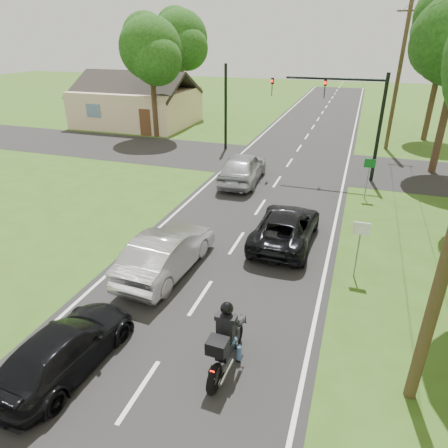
{
  "coord_description": "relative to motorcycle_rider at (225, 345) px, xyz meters",
  "views": [
    {
      "loc": [
        4.2,
        -9.95,
        7.84
      ],
      "look_at": [
        -0.21,
        3.0,
        1.3
      ],
      "focal_mm": 32.0,
      "sensor_mm": 36.0,
      "label": 1
    }
  ],
  "objects": [
    {
      "name": "ground",
      "position": [
        -1.75,
        2.64,
        -0.8
      ],
      "size": [
        140.0,
        140.0,
        0.0
      ],
      "primitive_type": "plane",
      "color": "#354E16",
      "rests_on": "ground"
    },
    {
      "name": "road",
      "position": [
        -1.75,
        12.64,
        -0.8
      ],
      "size": [
        8.0,
        100.0,
        0.01
      ],
      "primitive_type": "cube",
      "color": "black",
      "rests_on": "ground"
    },
    {
      "name": "cross_road",
      "position": [
        -1.75,
        18.64,
        -0.8
      ],
      "size": [
        60.0,
        7.0,
        0.01
      ],
      "primitive_type": "cube",
      "color": "black",
      "rests_on": "ground"
    },
    {
      "name": "motorcycle_rider",
      "position": [
        0.0,
        0.0,
        0.0
      ],
      "size": [
        0.67,
        2.38,
        2.05
      ],
      "rotation": [
        0.0,
        0.0,
        -0.04
      ],
      "color": "black",
      "rests_on": "ground"
    },
    {
      "name": "dark_suv",
      "position": [
        0.11,
        7.4,
        -0.11
      ],
      "size": [
        2.35,
        4.97,
        1.37
      ],
      "primitive_type": "imported",
      "rotation": [
        0.0,
        0.0,
        3.13
      ],
      "color": "black",
      "rests_on": "road"
    },
    {
      "name": "silver_sedan",
      "position": [
        -3.48,
        3.76,
        -0.0
      ],
      "size": [
        1.93,
        4.87,
        1.58
      ],
      "primitive_type": "imported",
      "rotation": [
        0.0,
        0.0,
        3.09
      ],
      "color": "#B3B2B7",
      "rests_on": "road"
    },
    {
      "name": "silver_suv",
      "position": [
        -3.67,
        13.98,
        0.08
      ],
      "size": [
        2.3,
        5.2,
        1.74
      ],
      "primitive_type": "imported",
      "rotation": [
        0.0,
        0.0,
        3.19
      ],
      "color": "#ADAFB6",
      "rests_on": "road"
    },
    {
      "name": "dark_car_behind",
      "position": [
        -3.88,
        -1.25,
        -0.18
      ],
      "size": [
        1.99,
        4.35,
        1.23
      ],
      "primitive_type": "imported",
      "rotation": [
        0.0,
        0.0,
        3.08
      ],
      "color": "black",
      "rests_on": "road"
    },
    {
      "name": "traffic_signal",
      "position": [
        1.59,
        16.64,
        3.33
      ],
      "size": [
        6.38,
        0.44,
        6.0
      ],
      "color": "black",
      "rests_on": "ground"
    },
    {
      "name": "signal_pole_far",
      "position": [
        -6.95,
        20.64,
        2.2
      ],
      "size": [
        0.2,
        0.2,
        6.0
      ],
      "primitive_type": "cylinder",
      "color": "black",
      "rests_on": "ground"
    },
    {
      "name": "utility_pole_far",
      "position": [
        4.45,
        24.64,
        4.28
      ],
      "size": [
        1.6,
        0.28,
        10.0
      ],
      "color": "#4C3C22",
      "rests_on": "ground"
    },
    {
      "name": "sign_white",
      "position": [
        2.95,
        5.62,
        0.79
      ],
      "size": [
        0.55,
        0.07,
        2.12
      ],
      "color": "slate",
      "rests_on": "ground"
    },
    {
      "name": "sign_green",
      "position": [
        3.15,
        13.62,
        0.79
      ],
      "size": [
        0.55,
        0.07,
        2.12
      ],
      "color": "slate",
      "rests_on": "ground"
    },
    {
      "name": "tree_row_e",
      "position": [
        7.73,
        28.42,
        6.03
      ],
      "size": [
        5.28,
        5.12,
        9.61
      ],
      "color": "#332316",
      "rests_on": "ground"
    },
    {
      "name": "tree_left_near",
      "position": [
        -13.48,
        22.43,
        5.73
      ],
      "size": [
        5.12,
        4.96,
        9.22
      ],
      "color": "#332316",
      "rests_on": "ground"
    },
    {
      "name": "tree_left_far",
      "position": [
        -15.45,
        32.4,
        6.33
      ],
      "size": [
        5.76,
        5.58,
        10.14
      ],
      "color": "#332316",
      "rests_on": "ground"
    },
    {
      "name": "house",
      "position": [
        -17.75,
        26.64,
        0.97
      ],
      "size": [
        10.2,
        8.0,
        4.84
      ],
      "color": "tan",
      "rests_on": "ground"
    }
  ]
}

